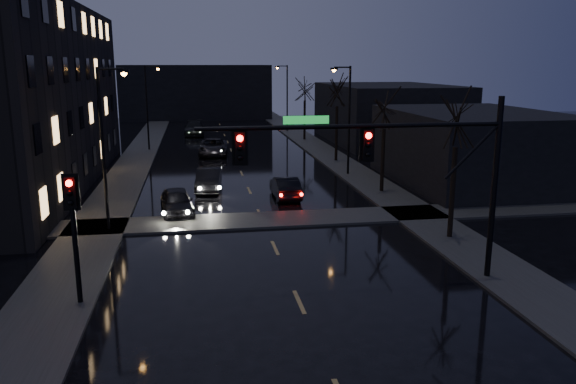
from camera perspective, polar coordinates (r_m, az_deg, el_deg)
name	(u,v)px	position (r m, az deg, el deg)	size (l,w,h in m)	color
sidewalk_left	(131,169)	(45.95, -15.69, 2.28)	(3.00, 140.00, 0.12)	#2D2D2B
sidewalk_right	(340,163)	(47.19, 5.30, 2.97)	(3.00, 140.00, 0.12)	#2D2D2B
sidewalk_cross	(263,220)	(29.76, -2.56, -2.86)	(40.00, 3.00, 0.12)	#2D2D2B
commercial_right_near	(472,147)	(40.99, 18.15, 4.34)	(10.00, 14.00, 5.00)	black
commercial_right_far	(387,113)	(61.64, 10.01, 7.90)	(12.00, 18.00, 6.00)	black
far_block	(196,92)	(88.05, -9.31, 10.01)	(22.00, 10.00, 8.00)	black
signal_mast	(400,157)	(20.54, 11.33, 3.50)	(11.11, 0.41, 7.00)	black
signal_pole_left	(73,221)	(20.05, -20.98, -2.77)	(0.35, 0.41, 4.53)	black
tree_near	(458,107)	(26.76, 16.90, 8.24)	(3.52, 3.52, 8.08)	black
tree_mid_a	(385,102)	(36.01, 9.81, 9.03)	(3.30, 3.30, 7.58)	black
tree_mid_b	(337,83)	(47.46, 5.04, 10.99)	(3.74, 3.74, 8.59)	black
tree_far	(305,84)	(61.13, 1.72, 10.93)	(3.43, 3.43, 7.88)	black
streetlight_l_near	(107,135)	(28.46, -17.94, 5.49)	(1.53, 0.28, 8.00)	black
streetlight_l_far	(149,100)	(55.21, -13.95, 9.02)	(1.53, 0.28, 8.00)	black
streetlight_r_mid	(346,111)	(41.56, 5.96, 8.18)	(1.53, 0.28, 8.00)	black
streetlight_r_far	(285,92)	(68.91, -0.27, 10.08)	(1.53, 0.28, 8.00)	black
oncoming_car_a	(177,202)	(31.58, -11.23, -0.96)	(1.67, 4.15, 1.42)	black
oncoming_car_b	(209,180)	(37.12, -8.07, 1.22)	(1.50, 4.31, 1.42)	black
oncoming_car_c	(213,147)	(51.72, -7.60, 4.56)	(2.50, 5.42, 1.51)	black
oncoming_car_d	(194,128)	(66.81, -9.51, 6.40)	(2.27, 5.57, 1.62)	black
lead_car	(285,187)	(34.73, -0.28, 0.49)	(1.43, 4.11, 1.35)	black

